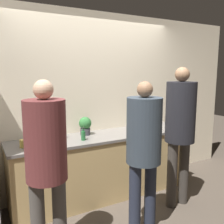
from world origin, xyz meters
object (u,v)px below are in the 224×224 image
object	(u,v)px
utensil_crock	(146,122)
cup_yellow	(23,144)
person_left	(46,157)
bottle_green	(83,135)
person_right	(180,123)
person_center	(144,144)
potted_plant	(85,125)
fruit_bowl	(146,127)
cup_black	(168,122)
bottle_dark	(62,131)

from	to	relation	value
utensil_crock	cup_yellow	xyz separation A→B (m)	(-1.91, -0.21, -0.03)
person_left	cup_yellow	size ratio (longest dim) A/B	18.38
bottle_green	person_left	bearing A→B (deg)	-130.47
person_right	cup_yellow	size ratio (longest dim) A/B	19.66
person_center	potted_plant	xyz separation A→B (m)	(-0.23, 1.05, 0.02)
cup_yellow	fruit_bowl	bearing A→B (deg)	0.06
bottle_green	cup_yellow	xyz separation A→B (m)	(-0.73, 0.05, -0.02)
cup_black	potted_plant	bearing A→B (deg)	177.88
person_left	cup_black	size ratio (longest dim) A/B	16.55
person_right	bottle_dark	xyz separation A→B (m)	(-1.31, 0.77, -0.12)
utensil_crock	person_left	bearing A→B (deg)	-150.75
fruit_bowl	potted_plant	xyz separation A→B (m)	(-0.90, 0.19, 0.09)
person_left	person_right	distance (m)	1.77
person_left	bottle_dark	bearing A→B (deg)	65.29
bottle_green	bottle_dark	size ratio (longest dim) A/B	0.65
fruit_bowl	bottle_dark	world-z (taller)	bottle_dark
bottle_dark	person_left	bearing A→B (deg)	-114.71
utensil_crock	bottle_green	xyz separation A→B (m)	(-1.18, -0.25, -0.01)
person_right	cup_yellow	world-z (taller)	person_right
cup_yellow	cup_black	bearing A→B (deg)	3.51
cup_yellow	potted_plant	distance (m)	0.89
person_center	cup_black	xyz separation A→B (m)	(1.21, 1.00, -0.06)
utensil_crock	cup_yellow	world-z (taller)	utensil_crock
bottle_green	person_center	bearing A→B (deg)	-66.14
person_right	bottle_green	world-z (taller)	person_right
person_left	bottle_green	size ratio (longest dim) A/B	10.34
fruit_bowl	cup_yellow	world-z (taller)	fruit_bowl
utensil_crock	bottle_dark	distance (m)	1.40
person_right	bottle_green	size ratio (longest dim) A/B	11.06
person_left	fruit_bowl	size ratio (longest dim) A/B	6.39
bottle_dark	fruit_bowl	bearing A→B (deg)	-6.59
potted_plant	bottle_green	bearing A→B (deg)	-117.89
person_left	cup_yellow	bearing A→B (deg)	94.60
person_left	utensil_crock	xyz separation A→B (m)	(1.85, 1.03, -0.06)
utensil_crock	cup_black	bearing A→B (deg)	-10.02
person_right	fruit_bowl	distance (m)	0.65
person_left	utensil_crock	world-z (taller)	person_left
person_center	bottle_dark	xyz separation A→B (m)	(-0.58, 1.00, -0.02)
cup_black	cup_yellow	bearing A→B (deg)	-176.49
person_right	utensil_crock	world-z (taller)	person_right
fruit_bowl	cup_yellow	xyz separation A→B (m)	(-1.76, -0.00, -0.00)
bottle_dark	potted_plant	xyz separation A→B (m)	(0.35, 0.05, 0.04)
utensil_crock	cup_yellow	size ratio (longest dim) A/B	3.04
fruit_bowl	potted_plant	bearing A→B (deg)	167.98
fruit_bowl	bottle_green	xyz separation A→B (m)	(-1.03, -0.05, 0.01)
person_right	person_left	bearing A→B (deg)	-173.46
person_right	fruit_bowl	xyz separation A→B (m)	(-0.06, 0.63, -0.16)
cup_yellow	potted_plant	world-z (taller)	potted_plant
potted_plant	fruit_bowl	bearing A→B (deg)	-12.02
utensil_crock	person_right	bearing A→B (deg)	-96.02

